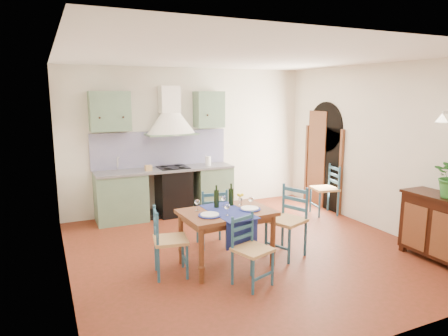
% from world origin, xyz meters
% --- Properties ---
extents(floor, '(5.00, 5.00, 0.00)m').
position_xyz_m(floor, '(0.00, 0.00, 0.00)').
color(floor, '#4E2510').
rests_on(floor, ground).
extents(back_wall, '(5.00, 0.96, 2.80)m').
position_xyz_m(back_wall, '(-0.47, 2.29, 1.05)').
color(back_wall, beige).
rests_on(back_wall, ground).
extents(right_wall, '(0.26, 5.00, 2.80)m').
position_xyz_m(right_wall, '(2.50, 0.28, 1.34)').
color(right_wall, beige).
rests_on(right_wall, ground).
extents(left_wall, '(0.04, 5.00, 2.80)m').
position_xyz_m(left_wall, '(-2.50, 0.00, 1.40)').
color(left_wall, beige).
rests_on(left_wall, ground).
extents(ceiling, '(5.00, 5.00, 0.01)m').
position_xyz_m(ceiling, '(0.00, 0.00, 2.80)').
color(ceiling, silver).
rests_on(ceiling, back_wall).
extents(dining_table, '(1.25, 0.95, 1.08)m').
position_xyz_m(dining_table, '(-0.50, -0.34, 0.68)').
color(dining_table, brown).
rests_on(dining_table, ground).
extents(chair_near, '(0.51, 0.51, 0.86)m').
position_xyz_m(chair_near, '(-0.48, -0.98, 0.45)').
color(chair_near, navy).
rests_on(chair_near, ground).
extents(chair_far, '(0.48, 0.48, 0.91)m').
position_xyz_m(chair_far, '(-0.42, 0.36, 0.47)').
color(chair_far, navy).
rests_on(chair_far, ground).
extents(chair_left, '(0.48, 0.48, 0.90)m').
position_xyz_m(chair_left, '(-1.32, -0.32, 0.46)').
color(chair_left, navy).
rests_on(chair_left, ground).
extents(chair_right, '(0.61, 0.61, 1.00)m').
position_xyz_m(chair_right, '(0.43, -0.40, 0.52)').
color(chair_right, navy).
rests_on(chair_right, ground).
extents(chair_spare, '(0.53, 0.53, 0.96)m').
position_xyz_m(chair_spare, '(2.23, 0.98, 0.50)').
color(chair_spare, navy).
rests_on(chair_spare, ground).
extents(sideboard, '(0.50, 1.05, 0.94)m').
position_xyz_m(sideboard, '(2.26, -1.44, 0.51)').
color(sideboard, black).
rests_on(sideboard, ground).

